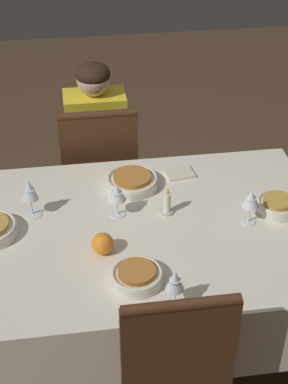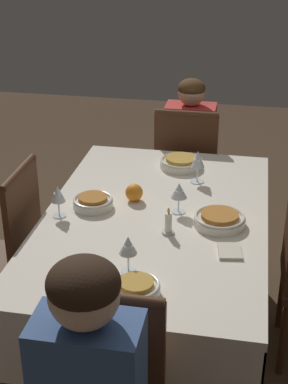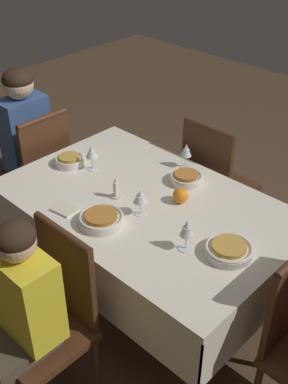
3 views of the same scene
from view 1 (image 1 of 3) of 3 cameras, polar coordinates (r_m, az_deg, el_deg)
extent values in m
plane|color=#4C3826|center=(2.81, -0.81, -15.15)|extent=(8.00, 8.00, 0.00)
cube|color=silver|center=(2.30, -0.95, -3.89)|extent=(1.54, 0.99, 0.04)
cube|color=silver|center=(2.08, 0.90, -15.97)|extent=(1.54, 0.01, 0.29)
cube|color=silver|center=(2.79, -2.22, -0.16)|extent=(1.54, 0.01, 0.29)
cube|color=#3D2616|center=(3.00, 11.44, -2.88)|extent=(0.06, 0.06, 0.69)
cube|color=#472816|center=(3.10, -4.37, 0.86)|extent=(0.40, 0.40, 0.04)
cube|color=#472816|center=(2.80, -4.30, 3.14)|extent=(0.36, 0.03, 0.48)
cylinder|color=#472816|center=(2.68, -4.53, 7.49)|extent=(0.36, 0.04, 0.04)
cylinder|color=#472816|center=(3.38, -1.53, -0.28)|extent=(0.03, 0.03, 0.39)
cylinder|color=#472816|center=(3.36, -7.36, -0.77)|extent=(0.03, 0.03, 0.39)
cylinder|color=#472816|center=(3.11, -0.76, -3.97)|extent=(0.03, 0.03, 0.39)
cylinder|color=#472816|center=(3.09, -7.12, -4.52)|extent=(0.03, 0.03, 0.39)
cube|color=#472816|center=(1.92, 3.38, -15.86)|extent=(0.36, 0.03, 0.48)
cylinder|color=#472816|center=(1.74, 3.66, -10.89)|extent=(0.36, 0.04, 0.04)
cube|color=#4C4233|center=(3.38, -4.49, 0.02)|extent=(0.22, 0.14, 0.43)
cube|color=#4C4233|center=(3.17, -4.58, 2.78)|extent=(0.24, 0.31, 0.06)
cube|color=yellow|center=(2.97, -4.66, 5.79)|extent=(0.30, 0.18, 0.42)
sphere|color=beige|center=(2.84, -4.94, 10.80)|extent=(0.16, 0.16, 0.16)
ellipsoid|color=black|center=(2.83, -4.97, 11.31)|extent=(0.16, 0.16, 0.11)
cylinder|color=silver|center=(2.43, 12.81, -1.38)|extent=(0.17, 0.17, 0.04)
torus|color=silver|center=(2.42, 12.88, -0.96)|extent=(0.17, 0.17, 0.01)
cylinder|color=gold|center=(2.42, 12.90, -0.85)|extent=(0.12, 0.12, 0.02)
cylinder|color=white|center=(2.36, 10.06, -2.83)|extent=(0.06, 0.06, 0.00)
cylinder|color=white|center=(2.33, 10.16, -2.06)|extent=(0.01, 0.01, 0.08)
cone|color=white|center=(2.29, 10.35, -0.61)|extent=(0.07, 0.07, 0.07)
cylinder|color=white|center=(2.30, 10.31, -0.89)|extent=(0.04, 0.04, 0.03)
cylinder|color=silver|center=(2.51, -1.14, 0.92)|extent=(0.22, 0.22, 0.04)
torus|color=silver|center=(2.50, -1.15, 1.34)|extent=(0.22, 0.22, 0.01)
cylinder|color=#B2702D|center=(2.50, -1.15, 1.45)|extent=(0.16, 0.16, 0.02)
cylinder|color=white|center=(2.36, -2.58, -2.15)|extent=(0.06, 0.06, 0.00)
cylinder|color=white|center=(2.34, -2.61, -1.43)|extent=(0.01, 0.01, 0.07)
cone|color=white|center=(2.30, -2.65, -0.04)|extent=(0.07, 0.07, 0.07)
cylinder|color=white|center=(2.31, -2.64, -0.32)|extent=(0.04, 0.04, 0.03)
cylinder|color=white|center=(2.40, -10.74, -2.13)|extent=(0.07, 0.07, 0.00)
cylinder|color=white|center=(2.38, -10.84, -1.36)|extent=(0.01, 0.01, 0.08)
cone|color=white|center=(2.33, -11.06, 0.23)|extent=(0.07, 0.07, 0.08)
cylinder|color=white|center=(2.34, -11.01, -0.11)|extent=(0.04, 0.04, 0.04)
cylinder|color=silver|center=(2.06, -0.70, -8.31)|extent=(0.18, 0.18, 0.04)
torus|color=silver|center=(2.05, -0.71, -7.86)|extent=(0.18, 0.18, 0.01)
cylinder|color=#B2702D|center=(2.04, -0.71, -7.74)|extent=(0.13, 0.13, 0.02)
cylinder|color=white|center=(2.00, 2.93, -10.79)|extent=(0.06, 0.06, 0.00)
cylinder|color=white|center=(1.97, 2.96, -10.05)|extent=(0.01, 0.01, 0.07)
cone|color=white|center=(1.92, 3.03, -8.54)|extent=(0.06, 0.06, 0.08)
cylinder|color=white|center=(1.93, 3.02, -8.86)|extent=(0.04, 0.04, 0.03)
cylinder|color=beige|center=(2.37, 2.20, -1.92)|extent=(0.05, 0.05, 0.01)
cylinder|color=white|center=(2.34, 2.23, -1.00)|extent=(0.03, 0.03, 0.08)
ellipsoid|color=#F9C64C|center=(2.31, 2.26, 0.08)|extent=(0.01, 0.01, 0.03)
sphere|color=orange|center=(2.16, -4.03, -5.02)|extent=(0.08, 0.08, 0.08)
cube|color=beige|center=(2.60, 3.48, 1.81)|extent=(0.13, 0.11, 0.01)
camera|label=2|loc=(3.29, 45.26, 22.87)|focal=55.00mm
camera|label=3|loc=(3.48, -33.77, 30.78)|focal=45.00mm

